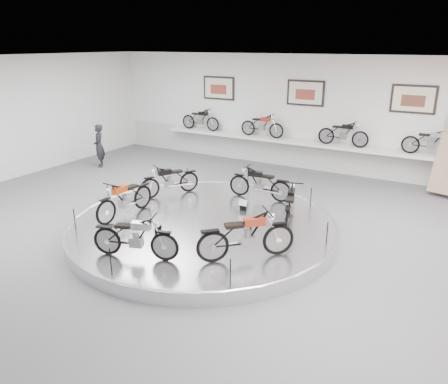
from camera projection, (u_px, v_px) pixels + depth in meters
The scene contains 21 objects.
floor at pixel (197, 237), 10.31m from camera, with size 16.00×16.00×0.00m, color #565659.
ceiling at pixel (193, 61), 9.01m from camera, with size 16.00×16.00×0.00m, color white.
wall_back at pixel (305, 113), 15.40m from camera, with size 16.00×16.00×0.00m, color silver.
dado_band at pixel (302, 153), 15.85m from camera, with size 15.68×0.04×1.10m, color #BCBCBA.
display_platform at pixel (203, 227), 10.51m from camera, with size 6.40×6.40×0.30m, color silver.
platform_rim at pixel (203, 222), 10.47m from camera, with size 6.40×6.40×0.10m, color #B2B2BA.
shelf at pixel (300, 142), 15.48m from camera, with size 11.00×0.55×0.10m, color silver.
poster_left at pixel (219, 88), 16.79m from camera, with size 1.35×0.06×0.88m, color beige.
poster_center at pixel (305, 93), 15.14m from camera, with size 1.35×0.06×0.88m, color beige.
poster_right at pixel (413, 99), 13.49m from camera, with size 1.35×0.06×0.88m, color beige.
shelf_bike_a at pixel (200, 121), 17.33m from camera, with size 1.22×0.42×0.73m, color black, non-canonical shape.
shelf_bike_b at pixel (262, 127), 16.05m from camera, with size 1.22×0.42×0.73m, color maroon, non-canonical shape.
shelf_bike_c at pixel (343, 135), 14.63m from camera, with size 1.22×0.42×0.73m, color black, non-canonical shape.
shelf_bike_d at pixel (431, 144), 13.36m from camera, with size 1.22×0.42×0.73m, color #B1B1B6, non-canonical shape.
bike_a at pixel (290, 205), 10.25m from camera, with size 1.51×0.53×0.89m, color black, non-canonical shape.
bike_b at pixel (260, 183), 11.82m from camera, with size 1.52×0.54×0.89m, color black, non-canonical shape.
bike_c at pixel (170, 180), 12.11m from camera, with size 1.50×0.53×0.88m, color black, non-canonical shape.
bike_d at pixel (125, 198), 10.62m from camera, with size 1.58×0.56×0.93m, color #C13A0D, non-canonical shape.
bike_e at pixel (135, 237), 8.55m from camera, with size 1.52×0.54×0.90m, color #B1B1B6, non-canonical shape.
bike_f at pixel (246, 235), 8.50m from camera, with size 1.69×0.60×0.99m, color maroon, non-canonical shape.
visitor at pixel (99, 146), 15.96m from camera, with size 0.57×0.37×1.56m, color black.
Camera 1 is at (5.26, -7.83, 4.35)m, focal length 35.00 mm.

